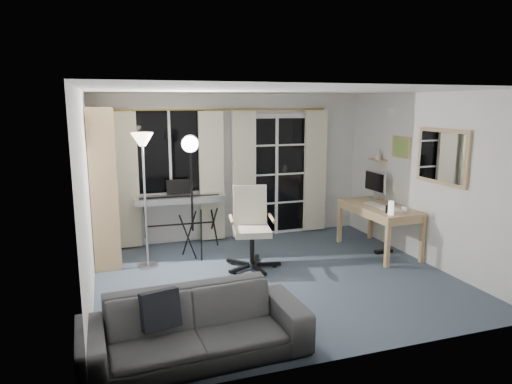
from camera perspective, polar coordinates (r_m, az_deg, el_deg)
floor at (r=6.09m, az=2.44°, el=-10.74°), size 4.50×4.00×0.02m
window at (r=7.35m, az=-10.75°, el=5.01°), size 1.20×0.08×1.40m
french_door at (r=7.86m, az=2.49°, el=2.07°), size 1.32×0.09×2.11m
curtains at (r=7.49m, az=-3.61°, el=2.15°), size 3.60×0.07×2.13m
bookshelf at (r=6.81m, az=-18.99°, el=0.25°), size 0.40×1.04×2.20m
torchiere_lamp at (r=6.30m, az=-13.93°, el=3.91°), size 0.37×0.37×1.86m
keyboard_piano at (r=7.21m, az=-9.53°, el=-1.03°), size 1.39×0.71×1.00m
studio_light at (r=6.49m, az=-8.17°, el=4.20°), size 0.38×0.39×1.86m
office_chair at (r=6.33m, az=-0.65°, el=-3.45°), size 0.78×0.77×1.13m
desk at (r=7.17m, az=15.15°, el=-2.37°), size 0.72×1.37×0.72m
monitor at (r=7.58m, az=14.66°, el=1.15°), size 0.18×0.52×0.45m
desk_clutter at (r=6.98m, az=15.75°, el=-3.33°), size 0.41×0.83×0.91m
mug at (r=6.80m, az=18.23°, el=-1.98°), size 0.12×0.10×0.12m
wall_mirror at (r=6.55m, az=22.25°, el=4.10°), size 0.04×0.94×0.74m
framed_print at (r=7.25m, az=17.70°, el=5.39°), size 0.03×0.42×0.32m
wall_shelf at (r=7.64m, az=15.00°, el=4.34°), size 0.16×0.30×0.18m
sofa at (r=4.22m, az=-7.67°, el=-15.14°), size 2.02×0.67×0.78m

